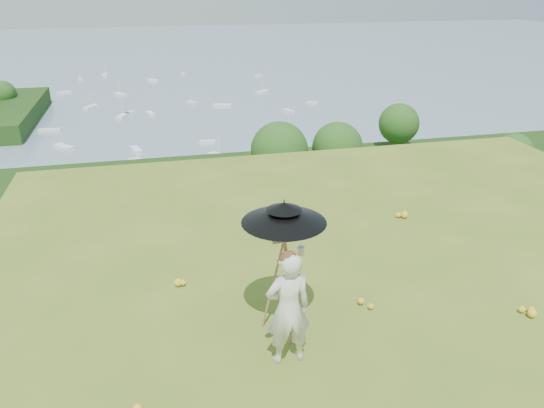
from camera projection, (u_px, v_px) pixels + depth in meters
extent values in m
plane|color=#597321|center=(398.00, 283.00, 8.47)|extent=(14.00, 14.00, 0.00)
cube|color=#18350E|center=(210.00, 352.00, 51.25)|extent=(140.00, 56.00, 22.00)
cube|color=slate|center=(183.00, 236.00, 89.78)|extent=(170.00, 28.00, 8.00)
plane|color=slate|center=(154.00, 69.00, 236.45)|extent=(700.00, 700.00, 0.00)
imported|color=beige|center=(288.00, 309.00, 6.48)|extent=(0.58, 0.40, 1.56)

